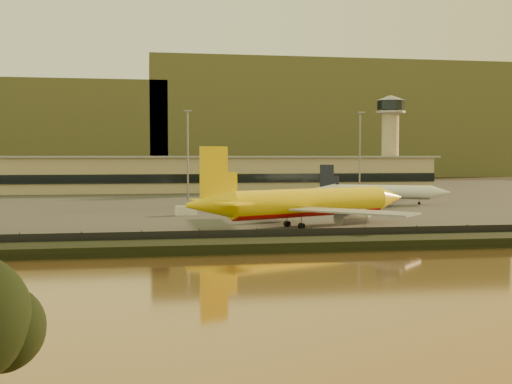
{
  "coord_description": "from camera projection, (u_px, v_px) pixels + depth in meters",
  "views": [
    {
      "loc": [
        -20.99,
        -101.8,
        12.79
      ],
      "look_at": [
        -1.86,
        12.0,
        6.27
      ],
      "focal_mm": 45.0,
      "sensor_mm": 36.0,
      "label": 1
    }
  ],
  "objects": [
    {
      "name": "gse_vehicle_white",
      "position": [
        186.0,
        211.0,
        135.71
      ],
      "size": [
        4.66,
        2.49,
        2.01
      ],
      "primitive_type": "cube",
      "rotation": [
        0.0,
        0.0,
        0.11
      ],
      "color": "white",
      "rests_on": "tarmac"
    },
    {
      "name": "distant_hills",
      "position": [
        148.0,
        128.0,
        433.99
      ],
      "size": [
        470.0,
        160.0,
        70.0
      ],
      "color": "brown",
      "rests_on": "ground"
    },
    {
      "name": "gse_vehicle_yellow",
      "position": [
        284.0,
        212.0,
        133.87
      ],
      "size": [
        4.52,
        3.32,
        1.85
      ],
      "primitive_type": "cube",
      "rotation": [
        0.0,
        0.0,
        0.4
      ],
      "color": "yellow",
      "rests_on": "tarmac"
    },
    {
      "name": "perimeter_fence",
      "position": [
        298.0,
        236.0,
        91.56
      ],
      "size": [
        300.0,
        0.05,
        2.2
      ],
      "primitive_type": "cube",
      "color": "black",
      "rests_on": "tarmac"
    },
    {
      "name": "tarmac",
      "position": [
        217.0,
        197.0,
        197.96
      ],
      "size": [
        320.0,
        220.0,
        0.2
      ],
      "primitive_type": "cube",
      "color": "#2D2D2D",
      "rests_on": "ground"
    },
    {
      "name": "embankment",
      "position": [
        305.0,
        244.0,
        87.65
      ],
      "size": [
        320.0,
        7.0,
        1.4
      ],
      "primitive_type": "cube",
      "color": "black",
      "rests_on": "ground"
    },
    {
      "name": "dhl_cargo_jet",
      "position": [
        306.0,
        203.0,
        113.27
      ],
      "size": [
        45.01,
        42.63,
        14.11
      ],
      "rotation": [
        0.0,
        0.0,
        0.41
      ],
      "color": "yellow",
      "rests_on": "tarmac"
    },
    {
      "name": "apron_light_masts",
      "position": [
        278.0,
        145.0,
        179.87
      ],
      "size": [
        152.2,
        12.2,
        25.4
      ],
      "color": "slate",
      "rests_on": "tarmac"
    },
    {
      "name": "control_tower",
      "position": [
        390.0,
        133.0,
        243.78
      ],
      "size": [
        11.2,
        11.2,
        35.5
      ],
      "color": "tan",
      "rests_on": "tarmac"
    },
    {
      "name": "ground",
      "position": [
        279.0,
        234.0,
        104.43
      ],
      "size": [
        900.0,
        900.0,
        0.0
      ],
      "primitive_type": "plane",
      "color": "black",
      "rests_on": "ground"
    },
    {
      "name": "terminal_building",
      "position": [
        167.0,
        174.0,
        225.29
      ],
      "size": [
        202.0,
        25.0,
        12.6
      ],
      "color": "tan",
      "rests_on": "tarmac"
    },
    {
      "name": "white_narrowbody_jet",
      "position": [
        380.0,
        192.0,
        168.24
      ],
      "size": [
        33.73,
        31.9,
        10.26
      ],
      "rotation": [
        0.0,
        0.0,
        -0.43
      ],
      "color": "white",
      "rests_on": "tarmac"
    }
  ]
}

